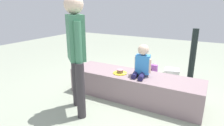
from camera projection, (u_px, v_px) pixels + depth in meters
ground_plane at (133, 97)px, 3.06m from camera, size 12.00×12.00×0.00m
concrete_ledge at (134, 86)px, 3.00m from camera, size 2.07×0.58×0.40m
child_seated at (142, 62)px, 2.82m from camera, size 0.28×0.33×0.48m
adult_standing at (76, 45)px, 2.42m from camera, size 0.38×0.35×1.56m
cake_plate at (120, 72)px, 2.98m from camera, size 0.22×0.22×0.07m
gift_bag at (152, 70)px, 3.99m from camera, size 0.22×0.08×0.29m
railing_post at (192, 63)px, 3.57m from camera, size 0.36×0.36×1.03m
water_bottle_near_gift at (136, 73)px, 3.88m from camera, size 0.07×0.07×0.22m
cake_box_white at (172, 72)px, 4.05m from camera, size 0.35×0.34×0.13m
handbag_black_leather at (146, 77)px, 3.57m from camera, size 0.32×0.11×0.37m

